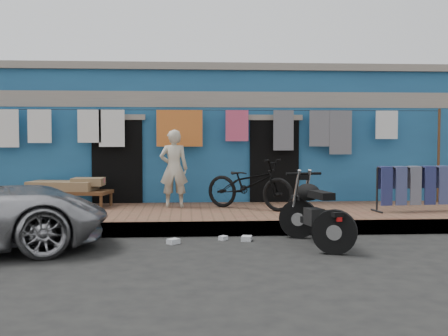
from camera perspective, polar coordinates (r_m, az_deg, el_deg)
ground at (r=8.23m, az=0.94°, el=-8.76°), size 80.00×80.00×0.00m
sidewalk at (r=11.15m, az=-0.34°, el=-5.00°), size 28.00×3.00×0.25m
curb at (r=9.72m, az=0.18°, el=-6.18°), size 28.00×0.10×0.25m
building at (r=15.03m, az=-1.28°, el=3.03°), size 12.20×5.20×3.36m
clothesline at (r=12.28m, az=-2.63°, el=3.67°), size 10.06×0.06×2.10m
seated_person at (r=11.69m, az=-5.12°, el=-0.05°), size 0.58×0.39×1.61m
bicycle at (r=11.31m, az=2.61°, el=-1.05°), size 1.97×1.69×1.25m
motorcycle at (r=8.91m, az=9.27°, el=-4.23°), size 1.24×1.96×1.12m
charpoy at (r=12.19m, az=-15.28°, el=-2.46°), size 2.03×1.47×0.58m
jeans_rack at (r=11.71m, az=19.32°, el=-1.91°), size 1.99×0.77×0.92m
litter_a at (r=9.05m, az=-5.17°, el=-7.43°), size 0.23×0.23×0.08m
litter_b at (r=9.34m, az=-0.08°, el=-7.12°), size 0.17×0.17×0.07m
litter_c at (r=9.28m, az=2.32°, el=-7.16°), size 0.20×0.23×0.08m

